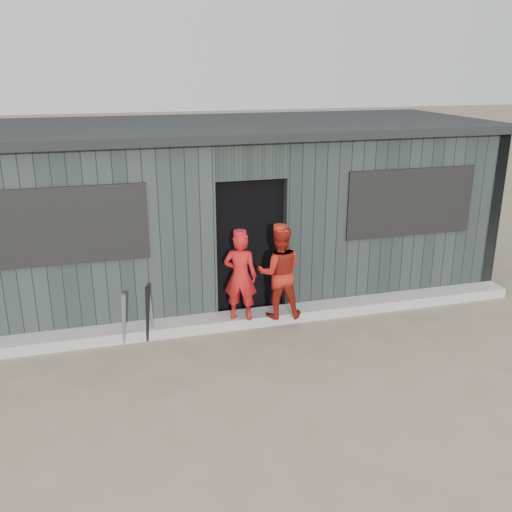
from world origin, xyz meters
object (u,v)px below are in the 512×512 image
object	(u,v)px
bat_mid	(151,315)
player_red_right	(279,272)
player_grey_back	(268,269)
dugout	(228,207)
bat_left	(124,320)
player_red_left	(240,276)
bat_right	(148,315)

from	to	relation	value
bat_mid	player_red_right	bearing A→B (deg)	-1.75
player_grey_back	dugout	bearing A→B (deg)	-75.60
bat_mid	player_grey_back	distance (m)	1.99
player_grey_back	dugout	world-z (taller)	dugout
player_red_right	player_grey_back	distance (m)	0.85
bat_left	player_red_left	world-z (taller)	player_red_left
player_red_right	dugout	distance (m)	1.95
bat_left	dugout	bearing A→B (deg)	46.35
bat_left	bat_right	world-z (taller)	bat_right
player_red_left	player_red_right	distance (m)	0.53
bat_mid	dugout	distance (m)	2.51
bat_right	player_red_right	world-z (taller)	player_red_right
bat_mid	player_red_right	distance (m)	1.80
bat_mid	bat_right	bearing A→B (deg)	-112.51
bat_mid	player_red_left	bearing A→B (deg)	0.55
bat_left	bat_mid	xyz separation A→B (m)	(0.35, 0.08, -0.02)
bat_left	bat_mid	distance (m)	0.36
player_red_right	player_grey_back	bearing A→B (deg)	-85.69
bat_left	player_red_right	world-z (taller)	player_red_right
bat_left	player_grey_back	size ratio (longest dim) A/B	0.66
bat_right	player_grey_back	xyz separation A→B (m)	(1.88, 0.88, 0.14)
player_grey_back	player_red_left	bearing A→B (deg)	45.26
player_red_right	player_red_left	bearing A→B (deg)	3.76
player_grey_back	bat_left	bearing A→B (deg)	16.01
bat_mid	bat_right	world-z (taller)	bat_right
bat_right	bat_left	bearing A→B (deg)	172.22
player_red_right	dugout	bearing A→B (deg)	-70.66
bat_right	player_red_right	size ratio (longest dim) A/B	0.65
bat_left	bat_right	bearing A→B (deg)	-7.78
bat_left	bat_right	size ratio (longest dim) A/B	0.87
bat_mid	dugout	bearing A→B (deg)	51.19
bat_right	player_red_left	distance (m)	1.32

